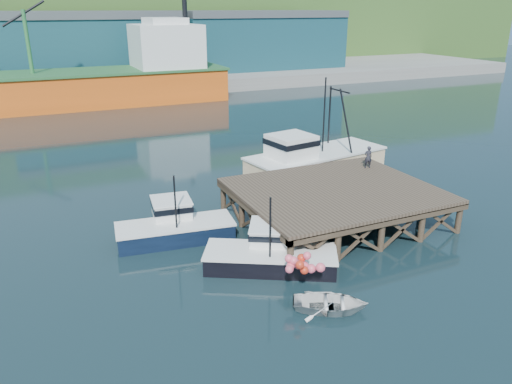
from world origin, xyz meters
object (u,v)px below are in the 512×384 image
boat_navy (174,225)px  dockworker (368,157)px  dinghy (331,303)px  trawler (314,157)px  boat_black (271,252)px

boat_navy → dockworker: (14.36, 1.11, 2.06)m
dinghy → dockworker: (10.11, 11.21, 2.56)m
dockworker → dinghy: bearing=62.7°
trawler → dockworker: trawler is taller
dinghy → dockworker: 15.31m
boat_black → dockworker: bearing=60.1°
boat_navy → boat_black: (3.66, -5.28, -0.07)m
boat_navy → boat_black: bearing=-48.0°
boat_black → dockworker: size_ratio=4.57×
trawler → boat_navy: bearing=-163.4°
boat_navy → dockworker: boat_navy is taller
boat_navy → trawler: trawler is taller
boat_navy → trawler: size_ratio=0.57×
boat_navy → boat_black: boat_black is taller
boat_black → dockworker: 12.65m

